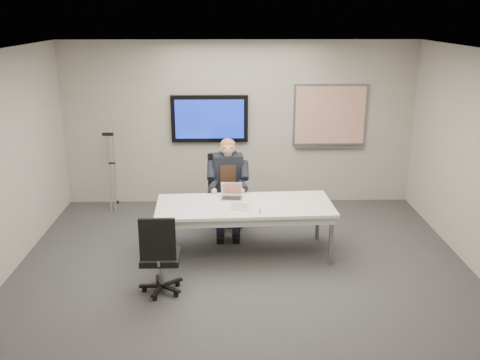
{
  "coord_description": "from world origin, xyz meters",
  "views": [
    {
      "loc": [
        -0.17,
        -6.0,
        3.24
      ],
      "look_at": [
        -0.03,
        1.0,
        1.02
      ],
      "focal_mm": 40.0,
      "sensor_mm": 36.0,
      "label": 1
    }
  ],
  "objects_px": {
    "conference_table": "(245,210)",
    "office_chair_far": "(227,204)",
    "office_chair_near": "(161,269)",
    "laptop": "(232,194)",
    "seated_person": "(228,197)"
  },
  "relations": [
    {
      "from": "conference_table",
      "to": "office_chair_near",
      "type": "xyz_separation_m",
      "value": [
        -1.03,
        -1.08,
        -0.33
      ]
    },
    {
      "from": "conference_table",
      "to": "office_chair_near",
      "type": "distance_m",
      "value": 1.52
    },
    {
      "from": "conference_table",
      "to": "seated_person",
      "type": "bearing_deg",
      "value": 103.65
    },
    {
      "from": "conference_table",
      "to": "office_chair_far",
      "type": "xyz_separation_m",
      "value": [
        -0.24,
        1.03,
        -0.29
      ]
    },
    {
      "from": "office_chair_near",
      "to": "seated_person",
      "type": "height_order",
      "value": "seated_person"
    },
    {
      "from": "laptop",
      "to": "office_chair_near",
      "type": "bearing_deg",
      "value": -117.22
    },
    {
      "from": "office_chair_near",
      "to": "laptop",
      "type": "height_order",
      "value": "office_chair_near"
    },
    {
      "from": "office_chair_near",
      "to": "seated_person",
      "type": "distance_m",
      "value": 2.03
    },
    {
      "from": "seated_person",
      "to": "laptop",
      "type": "xyz_separation_m",
      "value": [
        0.05,
        -0.5,
        0.21
      ]
    },
    {
      "from": "conference_table",
      "to": "laptop",
      "type": "bearing_deg",
      "value": 120.46
    },
    {
      "from": "office_chair_far",
      "to": "laptop",
      "type": "relative_size",
      "value": 3.67
    },
    {
      "from": "conference_table",
      "to": "office_chair_near",
      "type": "relative_size",
      "value": 2.36
    },
    {
      "from": "office_chair_far",
      "to": "laptop",
      "type": "xyz_separation_m",
      "value": [
        0.07,
        -0.77,
        0.43
      ]
    },
    {
      "from": "office_chair_near",
      "to": "laptop",
      "type": "relative_size",
      "value": 3.29
    },
    {
      "from": "conference_table",
      "to": "office_chair_far",
      "type": "height_order",
      "value": "office_chair_far"
    }
  ]
}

